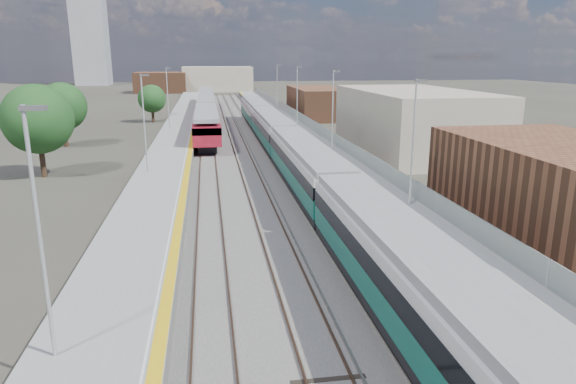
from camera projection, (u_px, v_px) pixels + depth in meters
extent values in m
plane|color=#47443A|center=(257.00, 147.00, 57.36)|extent=(320.00, 320.00, 0.00)
cube|color=#565451|center=(236.00, 143.00, 59.41)|extent=(10.50, 155.00, 0.06)
cube|color=#4C3323|center=(260.00, 139.00, 62.23)|extent=(0.07, 160.00, 0.14)
cube|color=#4C3323|center=(271.00, 139.00, 62.45)|extent=(0.07, 160.00, 0.14)
cube|color=#4C3323|center=(231.00, 140.00, 61.71)|extent=(0.07, 160.00, 0.14)
cube|color=#4C3323|center=(243.00, 139.00, 61.92)|extent=(0.07, 160.00, 0.14)
cube|color=#4C3323|center=(201.00, 140.00, 61.18)|extent=(0.07, 160.00, 0.14)
cube|color=#4C3323|center=(213.00, 140.00, 61.40)|extent=(0.07, 160.00, 0.14)
cube|color=gray|center=(257.00, 139.00, 62.18)|extent=(0.08, 160.00, 0.10)
cube|color=gray|center=(245.00, 139.00, 61.97)|extent=(0.08, 160.00, 0.10)
cube|color=slate|center=(299.00, 138.00, 60.41)|extent=(4.70, 155.00, 1.00)
cube|color=gray|center=(300.00, 134.00, 60.28)|extent=(4.70, 155.00, 0.03)
cube|color=gold|center=(282.00, 134.00, 59.96)|extent=(0.40, 155.00, 0.01)
cube|color=gray|center=(318.00, 128.00, 60.46)|extent=(0.06, 155.00, 1.20)
cylinder|color=#9EA0A3|center=(413.00, 143.00, 30.39)|extent=(0.12, 0.12, 7.50)
cube|color=#4C4C4F|center=(421.00, 81.00, 29.49)|extent=(0.70, 0.18, 0.14)
cylinder|color=#9EA0A3|center=(333.00, 110.00, 49.49)|extent=(0.12, 0.12, 7.50)
cube|color=#4C4C4F|center=(336.00, 71.00, 48.60)|extent=(0.70, 0.18, 0.14)
cylinder|color=#9EA0A3|center=(297.00, 95.00, 68.60)|extent=(0.12, 0.12, 7.50)
cube|color=#4C4C4F|center=(299.00, 67.00, 67.71)|extent=(0.70, 0.18, 0.14)
cylinder|color=#9EA0A3|center=(277.00, 87.00, 87.71)|extent=(0.12, 0.12, 7.50)
cube|color=#4C4C4F|center=(278.00, 65.00, 86.81)|extent=(0.70, 0.18, 0.14)
cube|color=slate|center=(176.00, 141.00, 58.27)|extent=(4.30, 155.00, 1.00)
cube|color=gray|center=(176.00, 136.00, 58.14)|extent=(4.30, 155.00, 0.03)
cube|color=gold|center=(193.00, 136.00, 58.42)|extent=(0.45, 155.00, 0.01)
cube|color=silver|center=(189.00, 136.00, 58.37)|extent=(0.08, 155.00, 0.01)
cylinder|color=#9EA0A3|center=(40.00, 238.00, 14.50)|extent=(0.12, 0.12, 7.50)
cube|color=#4C4C4F|center=(33.00, 108.00, 13.61)|extent=(0.70, 0.18, 0.14)
cylinder|color=#9EA0A3|center=(144.00, 124.00, 39.34)|extent=(0.12, 0.12, 7.50)
cube|color=#4C4C4F|center=(144.00, 75.00, 38.44)|extent=(0.70, 0.18, 0.14)
cylinder|color=#9EA0A3|center=(168.00, 98.00, 64.18)|extent=(0.12, 0.12, 7.50)
cube|color=#4C4C4F|center=(168.00, 68.00, 63.28)|extent=(0.70, 0.18, 0.14)
cube|color=brown|center=(566.00, 191.00, 28.23)|extent=(9.00, 16.00, 5.20)
cube|color=tan|center=(412.00, 121.00, 54.17)|extent=(11.00, 22.00, 6.40)
cube|color=brown|center=(318.00, 102.00, 85.45)|extent=(8.00, 18.00, 4.80)
cube|color=tan|center=(217.00, 79.00, 151.71)|extent=(20.00, 14.00, 7.00)
cube|color=brown|center=(161.00, 82.00, 144.71)|extent=(14.00, 12.00, 5.60)
cube|color=gray|center=(89.00, 27.00, 179.28)|extent=(11.00, 11.00, 40.00)
cube|color=black|center=(406.00, 308.00, 18.68)|extent=(2.67, 19.12, 0.45)
cube|color=#11584B|center=(407.00, 289.00, 18.48)|extent=(2.77, 19.12, 1.12)
cube|color=black|center=(409.00, 266.00, 18.25)|extent=(2.82, 19.12, 0.76)
cube|color=silver|center=(410.00, 250.00, 18.10)|extent=(2.77, 19.12, 0.47)
cube|color=gray|center=(410.00, 239.00, 17.99)|extent=(2.45, 19.12, 0.39)
cube|color=black|center=(305.00, 182.00, 37.42)|extent=(2.67, 19.12, 0.45)
cube|color=#11584B|center=(305.00, 172.00, 37.22)|extent=(2.77, 19.12, 1.12)
cube|color=black|center=(306.00, 160.00, 37.00)|extent=(2.82, 19.12, 0.76)
cube|color=silver|center=(306.00, 152.00, 36.84)|extent=(2.77, 19.12, 0.47)
cube|color=gray|center=(306.00, 146.00, 36.74)|extent=(2.45, 19.12, 0.39)
cube|color=black|center=(272.00, 141.00, 56.17)|extent=(2.67, 19.12, 0.45)
cube|color=#11584B|center=(272.00, 134.00, 55.97)|extent=(2.77, 19.12, 1.12)
cube|color=black|center=(272.00, 125.00, 55.74)|extent=(2.82, 19.12, 0.76)
cube|color=silver|center=(272.00, 120.00, 55.59)|extent=(2.77, 19.12, 0.47)
cube|color=gray|center=(272.00, 116.00, 55.48)|extent=(2.45, 19.12, 0.39)
cube|color=black|center=(255.00, 120.00, 74.91)|extent=(2.67, 19.12, 0.45)
cube|color=#11584B|center=(255.00, 114.00, 74.71)|extent=(2.77, 19.12, 1.12)
cube|color=black|center=(255.00, 108.00, 74.49)|extent=(2.82, 19.12, 0.76)
cube|color=silver|center=(255.00, 104.00, 74.33)|extent=(2.77, 19.12, 0.47)
cube|color=gray|center=(255.00, 101.00, 74.23)|extent=(2.45, 19.12, 0.39)
cube|color=black|center=(207.00, 138.00, 60.12)|extent=(1.94, 16.53, 0.68)
cube|color=maroon|center=(207.00, 125.00, 59.71)|extent=(2.87, 19.45, 2.05)
cube|color=black|center=(207.00, 120.00, 59.58)|extent=(2.93, 19.45, 0.72)
cube|color=gray|center=(206.00, 111.00, 59.32)|extent=(2.56, 19.45, 0.41)
cube|color=black|center=(207.00, 119.00, 79.18)|extent=(1.94, 16.53, 0.68)
cube|color=maroon|center=(206.00, 108.00, 78.77)|extent=(2.87, 19.45, 2.05)
cube|color=black|center=(206.00, 105.00, 78.64)|extent=(2.93, 19.45, 0.72)
cube|color=gray|center=(206.00, 98.00, 78.38)|extent=(2.56, 19.45, 0.41)
cube|color=black|center=(206.00, 107.00, 98.24)|extent=(1.94, 16.53, 0.68)
cube|color=maroon|center=(206.00, 98.00, 97.82)|extent=(2.87, 19.45, 2.05)
cube|color=black|center=(206.00, 96.00, 97.69)|extent=(2.93, 19.45, 0.72)
cube|color=gray|center=(206.00, 90.00, 97.43)|extent=(2.56, 19.45, 0.41)
cylinder|color=#382619|center=(43.00, 161.00, 42.61)|extent=(0.44, 0.44, 2.68)
sphere|color=#1C461B|center=(37.00, 119.00, 41.71)|extent=(5.67, 5.67, 5.67)
cylinder|color=#382619|center=(65.00, 136.00, 57.03)|extent=(0.44, 0.44, 2.48)
sphere|color=#1C461B|center=(62.00, 106.00, 56.20)|extent=(5.24, 5.24, 5.24)
cylinder|color=#382619|center=(153.00, 116.00, 78.58)|extent=(0.44, 0.44, 2.00)
sphere|color=#1C461B|center=(152.00, 99.00, 77.92)|extent=(4.21, 4.21, 4.21)
cylinder|color=#382619|center=(381.00, 116.00, 79.00)|extent=(0.44, 0.44, 1.94)
sphere|color=#1C461B|center=(382.00, 99.00, 78.35)|extent=(4.10, 4.10, 4.10)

